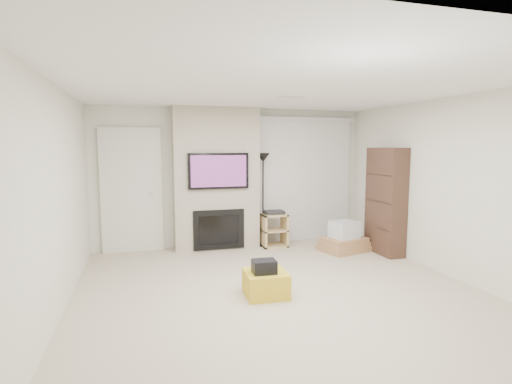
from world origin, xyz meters
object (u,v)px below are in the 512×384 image
object	(u,v)px
ottoman	(266,284)
bookshelf	(386,201)
floor_lamp	(263,173)
av_stand	(274,228)
box_stack	(344,240)

from	to	relation	value
ottoman	bookshelf	size ratio (longest dim) A/B	0.28
ottoman	floor_lamp	distance (m)	2.76
av_stand	bookshelf	distance (m)	2.00
floor_lamp	av_stand	xyz separation A→B (m)	(0.18, -0.12, -0.99)
ottoman	av_stand	distance (m)	2.45
ottoman	box_stack	bearing A→B (deg)	39.92
floor_lamp	av_stand	bearing A→B (deg)	-33.32
bookshelf	av_stand	bearing A→B (deg)	150.06
bookshelf	floor_lamp	bearing A→B (deg)	149.73
ottoman	av_stand	xyz separation A→B (m)	(0.87, 2.28, 0.20)
box_stack	bookshelf	bearing A→B (deg)	-27.53
ottoman	floor_lamp	bearing A→B (deg)	73.85
av_stand	floor_lamp	bearing A→B (deg)	146.68
box_stack	bookshelf	size ratio (longest dim) A/B	0.50
av_stand	bookshelf	xyz separation A→B (m)	(1.67, -0.96, 0.55)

